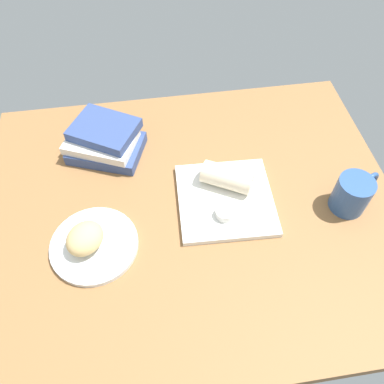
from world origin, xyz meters
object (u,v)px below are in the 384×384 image
Objects in this scene: sauce_cup at (225,213)px; coffee_mug at (353,193)px; scone_pastry at (85,238)px; breakfast_wrap at (227,177)px; book_stack at (104,141)px; square_plate at (225,199)px; round_plate at (94,245)px.

sauce_cup is 0.36× the size of coffee_mug.
breakfast_wrap is (36.91, 13.03, 0.13)cm from scone_pastry.
coffee_mug reaches higher than book_stack.
breakfast_wrap is at bearing 161.47° from coffee_mug.
breakfast_wrap is (1.06, 4.34, 3.85)cm from square_plate.
scone_pastry is 0.39× the size of book_stack.
sauce_cup reaches higher than square_plate.
round_plate is 66.17cm from coffee_mug.
book_stack reaches higher than scone_pastry.
square_plate is 5.92cm from sauce_cup.
sauce_cup is at bearing -43.89° from book_stack.
sauce_cup is at bearing 5.41° from scone_pastry.
book_stack is at bearing 136.11° from sauce_cup.
coffee_mug reaches higher than sauce_cup.
round_plate is at bearing -177.64° from coffee_mug.
round_plate is 0.86× the size of square_plate.
coffee_mug is at bearing -10.57° from square_plate.
square_plate is at bearing -36.70° from book_stack.
square_plate is at bearing 13.63° from scone_pastry.
book_stack is (5.00, 31.69, -0.32)cm from scone_pastry.
scone_pastry is 0.70× the size of coffee_mug.
sauce_cup is 0.20× the size of book_stack.
scone_pastry is (-1.47, -0.08, 3.82)cm from round_plate.
round_plate is at bearing -40.82° from breakfast_wrap.
square_plate is 38.63cm from book_stack.
round_plate is at bearing 3.02° from scone_pastry.
round_plate is 32.00cm from book_stack.
square_plate is (34.39, 8.61, 0.10)cm from round_plate.
book_stack is (-29.53, 28.41, 1.42)cm from sauce_cup.
book_stack is (-30.85, 22.99, 3.40)cm from square_plate.
coffee_mug reaches higher than round_plate.
scone_pastry is 0.72× the size of breakfast_wrap.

